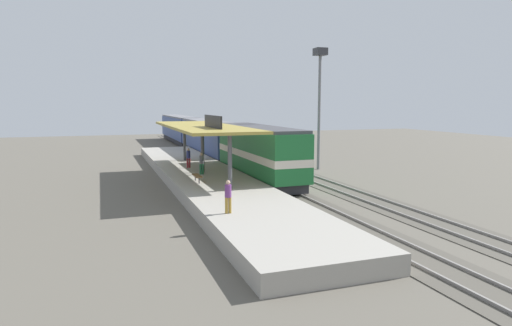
{
  "coord_description": "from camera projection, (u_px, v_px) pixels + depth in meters",
  "views": [
    {
      "loc": [
        -12.38,
        -35.06,
        6.47
      ],
      "look_at": [
        -1.38,
        -3.91,
        2.0
      ],
      "focal_mm": 31.05,
      "sensor_mm": 36.0,
      "label": 1
    }
  ],
  "objects": [
    {
      "name": "platform_bench",
      "position": [
        197.0,
        176.0,
        31.44
      ],
      "size": [
        0.44,
        1.7,
        0.5
      ],
      "color": "#333338",
      "rests_on": "platform"
    },
    {
      "name": "light_mast",
      "position": [
        320.0,
        83.0,
        42.57
      ],
      "size": [
        1.1,
        1.1,
        11.7
      ],
      "color": "slate",
      "rests_on": "ground"
    },
    {
      "name": "person_boarding",
      "position": [
        228.0,
        195.0,
        22.44
      ],
      "size": [
        0.34,
        0.34,
        1.71
      ],
      "color": "olive",
      "rests_on": "platform"
    },
    {
      "name": "passenger_carriage_front",
      "position": [
        209.0,
        138.0,
        53.56
      ],
      "size": [
        2.9,
        20.0,
        4.24
      ],
      "color": "#28282D",
      "rests_on": "track_near"
    },
    {
      "name": "locomotive",
      "position": [
        259.0,
        152.0,
        36.73
      ],
      "size": [
        2.93,
        14.43,
        4.44
      ],
      "color": "#28282D",
      "rests_on": "track_near"
    },
    {
      "name": "platform",
      "position": [
        203.0,
        177.0,
        36.14
      ],
      "size": [
        6.0,
        44.0,
        0.9
      ],
      "primitive_type": "cube",
      "color": "#9E998E",
      "rests_on": "ground"
    },
    {
      "name": "track_near",
      "position": [
        256.0,
        179.0,
        37.71
      ],
      "size": [
        3.2,
        110.0,
        0.16
      ],
      "color": "#4E4941",
      "rests_on": "ground"
    },
    {
      "name": "person_walking",
      "position": [
        202.0,
        162.0,
        34.8
      ],
      "size": [
        0.34,
        0.34,
        1.71
      ],
      "color": "#23603D",
      "rests_on": "platform"
    },
    {
      "name": "passenger_carriage_rear",
      "position": [
        179.0,
        129.0,
        73.0
      ],
      "size": [
        2.9,
        20.0,
        4.24
      ],
      "color": "#28282D",
      "rests_on": "track_near"
    },
    {
      "name": "ground_plane",
      "position": [
        278.0,
        178.0,
        38.38
      ],
      "size": [
        120.0,
        120.0,
        0.0
      ],
      "primitive_type": "plane",
      "color": "#5B564C"
    },
    {
      "name": "station_canopy",
      "position": [
        202.0,
        128.0,
        35.5
      ],
      "size": [
        5.2,
        18.0,
        4.7
      ],
      "color": "#47474C",
      "rests_on": "platform"
    },
    {
      "name": "track_far",
      "position": [
        305.0,
        176.0,
        39.23
      ],
      "size": [
        3.2,
        110.0,
        0.16
      ],
      "color": "#4E4941",
      "rests_on": "ground"
    },
    {
      "name": "person_waiting",
      "position": [
        188.0,
        157.0,
        38.33
      ],
      "size": [
        0.34,
        0.34,
        1.71
      ],
      "color": "maroon",
      "rests_on": "platform"
    }
  ]
}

